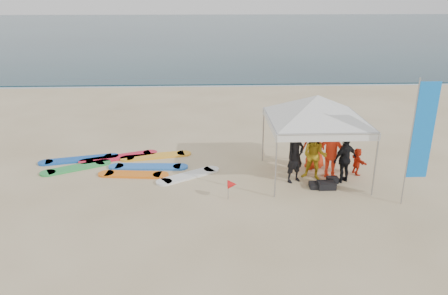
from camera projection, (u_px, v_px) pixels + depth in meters
ground at (233, 219)px, 12.22m from camera, size 120.00×120.00×0.00m
ocean at (210, 30)px, 68.53m from camera, size 160.00×84.00×0.08m
shoreline_foam at (217, 85)px, 29.30m from camera, size 160.00×1.20×0.01m
person_black_a at (295, 156)px, 14.33m from camera, size 0.78×0.70×1.79m
person_yellow at (314, 156)px, 14.53m from camera, size 1.01×0.92×1.69m
person_orange_a at (332, 150)px, 14.69m from camera, size 1.46×1.24×1.96m
person_black_b at (345, 159)px, 14.36m from camera, size 1.02×0.79×1.61m
person_orange_b at (315, 143)px, 15.41m from camera, size 1.07×0.85×1.91m
person_seated at (357, 161)px, 15.05m from camera, size 0.44×0.92×0.95m
canopy_tent at (318, 95)px, 14.06m from camera, size 4.32×4.32×3.26m
feather_flag at (422, 132)px, 12.35m from camera, size 0.64×0.04×3.82m
marker_pennant at (232, 184)px, 13.22m from camera, size 0.28×0.28×0.64m
gear_pile at (325, 184)px, 14.18m from camera, size 1.04×0.76×0.22m
surfboard_spread at (127, 164)px, 15.94m from camera, size 6.32×3.28×0.07m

